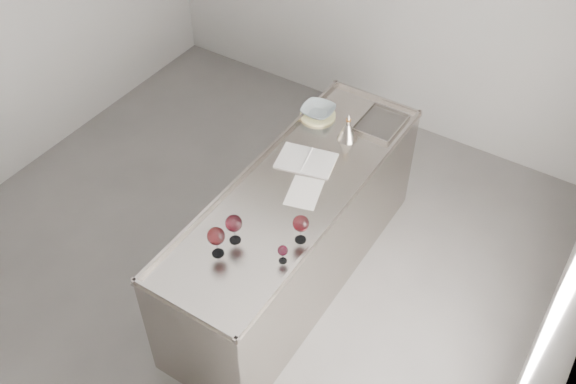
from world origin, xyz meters
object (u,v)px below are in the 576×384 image
Objects in this scene: wine_glass_small at (283,251)px; ceramic_bowl at (318,111)px; wine_glass_middle at (234,224)px; wine_glass_left at (216,237)px; counter at (295,233)px; wine_funnel at (348,131)px; wine_glass_right at (301,224)px; notebook at (306,160)px.

ceramic_bowl is (-0.55, 1.34, -0.04)m from wine_glass_small.
wine_glass_middle is at bearing -176.59° from wine_glass_small.
wine_glass_middle is (0.02, 0.14, -0.00)m from wine_glass_left.
counter is 0.98m from wine_glass_left.
wine_glass_middle reaches higher than wine_glass_small.
wine_funnel is (0.32, -0.12, 0.02)m from ceramic_bowl.
wine_glass_right is at bearing -64.18° from ceramic_bowl.
ceramic_bowl is (-0.28, 0.75, 0.52)m from counter.
wine_glass_left is 1.03× the size of wine_glass_middle.
wine_glass_right reaches higher than wine_glass_small.
wine_glass_right is 1.05m from wine_funnel.
wine_glass_small is (0.36, 0.16, -0.06)m from wine_glass_left.
wine_glass_small is at bearing -67.66° from ceramic_bowl.
wine_glass_middle is 0.35m from wine_glass_small.
wine_glass_middle is 0.41m from wine_glass_right.
counter is 9.74× the size of ceramic_bowl.
wine_glass_small reaches higher than ceramic_bowl.
notebook is at bearing 118.66° from wine_glass_right.
wine_glass_left is 0.96× the size of wine_funnel.
counter is 18.83× the size of wine_glass_small.
wine_funnel is at bearing 100.75° from wine_glass_small.
wine_glass_left is 1.40m from wine_funnel.
wine_glass_small is 0.93m from notebook.
wine_funnel reaches higher than counter.
wine_glass_left reaches higher than wine_glass_small.
wine_glass_middle is 1.38m from ceramic_bowl.
wine_glass_middle reaches higher than ceramic_bowl.
wine_funnel is (0.13, 1.39, -0.08)m from wine_glass_left.
wine_glass_middle is 0.46× the size of notebook.
wine_funnel reaches higher than wine_glass_middle.
wine_glass_middle is 1.03× the size of wine_glass_right.
ceramic_bowl is (-0.19, 1.50, -0.10)m from wine_glass_left.
wine_glass_left is 0.52m from wine_glass_right.
ceramic_bowl is at bearing 97.03° from wine_glass_left.
notebook is (-0.08, 0.26, 0.47)m from counter.
wine_glass_left is at bearing -95.47° from wine_funnel.
wine_glass_middle is (-0.07, -0.61, 0.62)m from counter.
wine_glass_left is 0.47× the size of notebook.
wine_glass_left is 1.06× the size of wine_glass_right.
wine_glass_middle is at bearing -102.29° from notebook.
wine_funnel is (0.11, 1.24, -0.08)m from wine_glass_middle.
ceramic_bowl reaches higher than counter.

